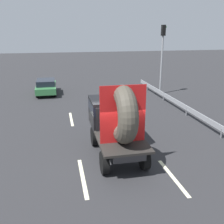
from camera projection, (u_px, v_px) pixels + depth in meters
The scene contains 9 objects.
ground_plane at pixel (116, 158), 11.89m from camera, with size 120.00×120.00×0.00m, color #28282B.
flatbed_truck at pixel (116, 118), 11.85m from camera, with size 2.02×4.59×3.56m.
distant_sedan at pixel (46, 86), 23.61m from camera, with size 1.75×4.08×1.33m.
traffic_light at pixel (162, 50), 22.69m from camera, with size 0.42×0.36×6.03m.
guardrail at pixel (174, 101), 19.43m from camera, with size 0.10×15.85×0.71m.
lane_dash_left_near at pixel (83, 177), 10.31m from camera, with size 2.95×0.16×0.01m, color beige.
lane_dash_left_far at pixel (71, 119), 17.07m from camera, with size 2.72×0.16×0.01m, color beige.
lane_dash_right_near at pixel (173, 177), 10.33m from camera, with size 2.76×0.16×0.01m, color beige.
lane_dash_right_far at pixel (121, 112), 18.41m from camera, with size 2.12×0.16×0.01m, color beige.
Camera 1 is at (-2.43, -10.41, 5.61)m, focal length 41.52 mm.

